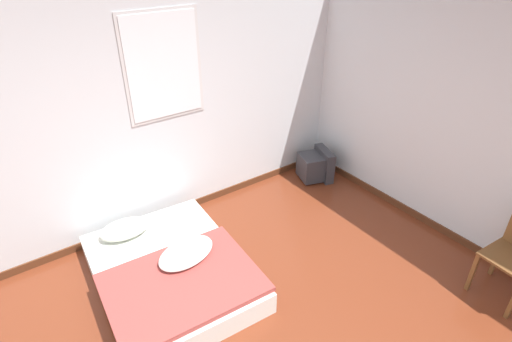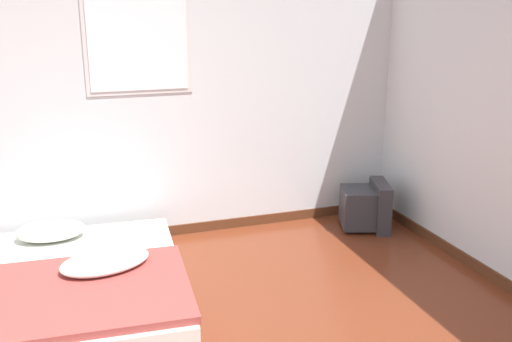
# 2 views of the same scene
# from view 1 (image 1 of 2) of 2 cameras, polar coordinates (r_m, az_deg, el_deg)

# --- Properties ---
(wall_back) EXTENTS (7.98, 0.08, 2.60)m
(wall_back) POSITION_cam_1_polar(r_m,az_deg,el_deg) (4.41, -18.06, 6.24)
(wall_back) COLOR silver
(wall_back) RESTS_ON ground_plane
(wall_right) EXTENTS (0.08, 7.41, 2.60)m
(wall_right) POSITION_cam_1_polar(r_m,az_deg,el_deg) (4.51, 32.25, 3.29)
(wall_right) COLOR silver
(wall_right) RESTS_ON ground_plane
(mattress_bed) EXTENTS (1.46, 1.86, 0.38)m
(mattress_bed) POSITION_cam_1_polar(r_m,az_deg,el_deg) (4.15, -12.11, -13.72)
(mattress_bed) COLOR silver
(mattress_bed) RESTS_ON ground_plane
(crt_tv) EXTENTS (0.51, 0.51, 0.43)m
(crt_tv) POSITION_cam_1_polar(r_m,az_deg,el_deg) (5.69, 8.56, 0.79)
(crt_tv) COLOR #333338
(crt_tv) RESTS_ON ground_plane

